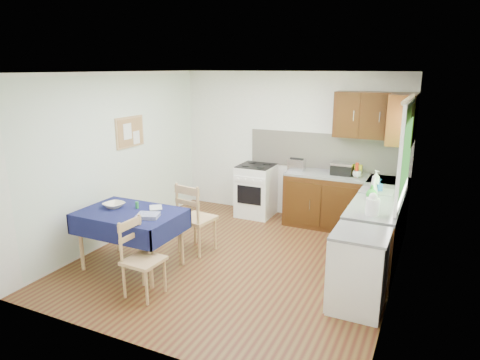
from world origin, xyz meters
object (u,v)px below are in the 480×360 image
at_px(dining_table, 130,219).
at_px(sandwich_press, 342,169).
at_px(dish_rack, 376,190).
at_px(chair_near, 140,256).
at_px(chair_far, 194,216).
at_px(toaster, 297,165).
at_px(kettle, 373,205).

relative_size(dining_table, sandwich_press, 3.87).
bearing_deg(dish_rack, chair_near, -127.19).
relative_size(chair_far, toaster, 3.73).
bearing_deg(kettle, toaster, 130.07).
bearing_deg(dining_table, sandwich_press, 44.61).
bearing_deg(chair_near, dish_rack, -41.31).
bearing_deg(sandwich_press, chair_near, -107.65).
xyz_separation_m(dining_table, toaster, (1.37, 2.59, 0.32)).
bearing_deg(toaster, chair_near, -128.18).
distance_m(toaster, dish_rack, 1.59).
bearing_deg(dish_rack, toaster, 157.84).
distance_m(chair_far, sandwich_press, 2.52).
distance_m(chair_far, toaster, 2.07).
relative_size(toaster, sandwich_press, 0.82).
bearing_deg(dish_rack, kettle, -78.15).
bearing_deg(chair_far, dish_rack, -147.79).
bearing_deg(kettle, dining_table, -163.82).
xyz_separation_m(toaster, dish_rack, (1.39, -0.77, -0.07)).
relative_size(chair_far, dish_rack, 2.32).
xyz_separation_m(chair_near, sandwich_press, (1.59, 3.13, 0.51)).
distance_m(chair_near, kettle, 2.73).
distance_m(dining_table, kettle, 2.99).
xyz_separation_m(chair_far, toaster, (0.90, 1.82, 0.46)).
relative_size(dining_table, toaster, 4.69).
distance_m(chair_far, dish_rack, 2.55).
xyz_separation_m(dish_rack, kettle, (0.09, -1.00, 0.09)).
distance_m(toaster, kettle, 2.31).
relative_size(toaster, dish_rack, 0.62).
xyz_separation_m(dining_table, kettle, (2.86, 0.83, 0.34)).
xyz_separation_m(sandwich_press, kettle, (0.74, -1.80, 0.02)).
height_order(toaster, sandwich_press, toaster).
height_order(chair_near, dish_rack, dish_rack).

